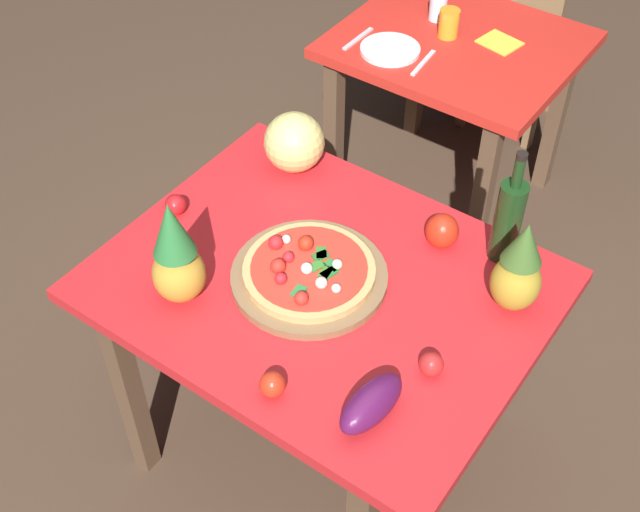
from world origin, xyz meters
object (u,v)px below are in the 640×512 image
at_px(pineapple_right, 176,257).
at_px(melon, 294,142).
at_px(bell_pepper, 442,231).
at_px(tomato_near_board, 175,205).
at_px(fork_utensil, 358,39).
at_px(knife_utensil, 423,63).
at_px(background_table, 454,69).
at_px(pizza, 308,269).
at_px(pineapple_left, 518,270).
at_px(napkin_folded, 500,42).
at_px(eggplant, 371,403).
at_px(drinking_glass_juice, 449,23).
at_px(tomato_by_bottle, 431,364).
at_px(dinner_plate, 390,50).
at_px(tomato_beside_pepper, 272,385).
at_px(wine_bottle, 508,219).
at_px(display_table, 323,304).
at_px(dining_chair, 517,35).
at_px(drinking_glass_water, 438,6).
at_px(pizza_board, 309,277).

bearing_deg(pineapple_right, melon, 97.32).
height_order(bell_pepper, tomato_near_board, bell_pepper).
height_order(fork_utensil, knife_utensil, same).
xyz_separation_m(background_table, tomato_near_board, (-0.21, -1.31, 0.16)).
height_order(background_table, pizza, pizza).
height_order(melon, knife_utensil, melon).
bearing_deg(pineapple_left, napkin_folded, 118.07).
distance_m(fork_utensil, knife_utensil, 0.28).
relative_size(pizza, fork_utensil, 1.97).
distance_m(eggplant, drinking_glass_juice, 1.71).
distance_m(tomato_by_bottle, dinner_plate, 1.44).
height_order(melon, tomato_beside_pepper, melon).
height_order(tomato_by_bottle, dinner_plate, tomato_by_bottle).
xyz_separation_m(pizza, wine_bottle, (0.38, 0.39, 0.09)).
bearing_deg(display_table, knife_utensil, 106.57).
xyz_separation_m(background_table, pineapple_right, (0.02, -1.54, 0.27)).
xyz_separation_m(pineapple_right, dinner_plate, (-0.19, 1.33, -0.13)).
relative_size(dining_chair, eggplant, 4.25).
relative_size(display_table, melon, 6.27).
xyz_separation_m(pineapple_right, tomato_by_bottle, (0.66, 0.16, -0.11)).
xyz_separation_m(display_table, melon, (-0.35, 0.34, 0.19)).
bearing_deg(bell_pepper, napkin_folded, 108.26).
distance_m(bell_pepper, fork_utensil, 1.09).
distance_m(tomato_by_bottle, drinking_glass_juice, 1.56).
distance_m(eggplant, tomato_near_board, 0.88).
distance_m(bell_pepper, tomato_near_board, 0.77).
height_order(tomato_near_board, knife_utensil, tomato_near_board).
distance_m(eggplant, dinner_plate, 1.57).
bearing_deg(wine_bottle, fork_utensil, 143.16).
bearing_deg(pizza, knife_utensil, 104.55).
bearing_deg(display_table, fork_utensil, 119.20).
xyz_separation_m(display_table, dinner_plate, (-0.46, 1.07, 0.10)).
xyz_separation_m(drinking_glass_juice, drinking_glass_water, (-0.09, 0.09, 0.00)).
distance_m(pizza_board, pineapple_left, 0.55).
bearing_deg(dining_chair, tomato_by_bottle, 104.45).
height_order(pizza_board, wine_bottle, wine_bottle).
xyz_separation_m(eggplant, tomato_beside_pepper, (-0.22, -0.08, -0.01)).
relative_size(tomato_beside_pepper, knife_utensil, 0.36).
bearing_deg(drinking_glass_water, wine_bottle, -52.27).
bearing_deg(pizza, eggplant, -35.20).
bearing_deg(tomato_beside_pepper, background_table, 103.86).
bearing_deg(pizza_board, background_table, 101.39).
xyz_separation_m(pineapple_left, dinner_plate, (-0.91, 0.85, -0.12)).
bearing_deg(melon, pizza, -49.26).
xyz_separation_m(display_table, background_table, (-0.29, 1.29, -0.03)).
distance_m(tomato_beside_pepper, drinking_glass_juice, 1.71).
distance_m(dining_chair, bell_pepper, 1.69).
relative_size(pineapple_right, tomato_by_bottle, 5.22).
bearing_deg(melon, pineapple_right, -82.68).
bearing_deg(dining_chair, wine_bottle, 108.24).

